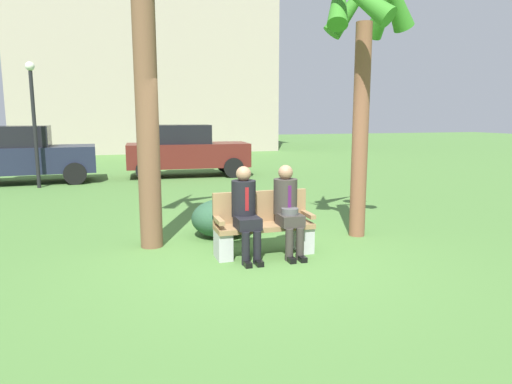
{
  "coord_description": "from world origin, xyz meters",
  "views": [
    {
      "loc": [
        -1.83,
        -5.91,
        1.98
      ],
      "look_at": [
        0.17,
        0.55,
        0.85
      ],
      "focal_mm": 32.33,
      "sensor_mm": 36.0,
      "label": 1
    }
  ],
  "objects_px": {
    "seated_man_right": "(288,206)",
    "street_lamp": "(33,111)",
    "shrub_near_bench": "(260,209)",
    "shrub_mid_lawn": "(222,218)",
    "building_backdrop": "(145,54)",
    "park_bench": "(263,227)",
    "parked_car_far": "(187,151)",
    "palm_tree_short": "(364,25)",
    "seated_man_left": "(245,208)",
    "parked_car_near": "(24,155)"
  },
  "relations": [
    {
      "from": "street_lamp",
      "to": "seated_man_right",
      "type": "bearing_deg",
      "value": -60.94
    },
    {
      "from": "palm_tree_short",
      "to": "shrub_mid_lawn",
      "type": "relative_size",
      "value": 4.64
    },
    {
      "from": "palm_tree_short",
      "to": "shrub_mid_lawn",
      "type": "distance_m",
      "value": 3.79
    },
    {
      "from": "park_bench",
      "to": "shrub_near_bench",
      "type": "relative_size",
      "value": 1.43
    },
    {
      "from": "parked_car_far",
      "to": "building_backdrop",
      "type": "bearing_deg",
      "value": 91.06
    },
    {
      "from": "building_backdrop",
      "to": "palm_tree_short",
      "type": "bearing_deg",
      "value": -85.47
    },
    {
      "from": "seated_man_right",
      "to": "shrub_near_bench",
      "type": "bearing_deg",
      "value": 84.93
    },
    {
      "from": "shrub_mid_lawn",
      "to": "parked_car_far",
      "type": "distance_m",
      "value": 7.9
    },
    {
      "from": "parked_car_far",
      "to": "building_backdrop",
      "type": "distance_m",
      "value": 14.64
    },
    {
      "from": "palm_tree_short",
      "to": "shrub_near_bench",
      "type": "distance_m",
      "value": 3.53
    },
    {
      "from": "park_bench",
      "to": "seated_man_left",
      "type": "relative_size",
      "value": 1.09
    },
    {
      "from": "seated_man_right",
      "to": "shrub_near_bench",
      "type": "xyz_separation_m",
      "value": [
        0.16,
        1.8,
        -0.41
      ]
    },
    {
      "from": "palm_tree_short",
      "to": "parked_car_near",
      "type": "height_order",
      "value": "palm_tree_short"
    },
    {
      "from": "parked_car_far",
      "to": "building_backdrop",
      "type": "xyz_separation_m",
      "value": [
        -0.26,
        13.84,
        4.75
      ]
    },
    {
      "from": "parked_car_far",
      "to": "parked_car_near",
      "type": "bearing_deg",
      "value": -177.2
    },
    {
      "from": "shrub_mid_lawn",
      "to": "building_backdrop",
      "type": "relative_size",
      "value": 0.07
    },
    {
      "from": "seated_man_left",
      "to": "building_backdrop",
      "type": "distance_m",
      "value": 23.45
    },
    {
      "from": "shrub_near_bench",
      "to": "street_lamp",
      "type": "bearing_deg",
      "value": 126.78
    },
    {
      "from": "palm_tree_short",
      "to": "shrub_mid_lawn",
      "type": "xyz_separation_m",
      "value": [
        -2.16,
        0.62,
        -3.05
      ]
    },
    {
      "from": "seated_man_right",
      "to": "street_lamp",
      "type": "xyz_separation_m",
      "value": [
        -4.35,
        7.82,
        1.38
      ]
    },
    {
      "from": "parked_car_near",
      "to": "seated_man_left",
      "type": "bearing_deg",
      "value": -64.48
    },
    {
      "from": "seated_man_left",
      "to": "parked_car_far",
      "type": "bearing_deg",
      "value": 86.28
    },
    {
      "from": "shrub_near_bench",
      "to": "shrub_mid_lawn",
      "type": "height_order",
      "value": "shrub_mid_lawn"
    },
    {
      "from": "park_bench",
      "to": "building_backdrop",
      "type": "xyz_separation_m",
      "value": [
        0.04,
        22.82,
        5.19
      ]
    },
    {
      "from": "seated_man_right",
      "to": "palm_tree_short",
      "type": "xyz_separation_m",
      "value": [
        1.48,
        0.63,
        2.65
      ]
    },
    {
      "from": "seated_man_right",
      "to": "palm_tree_short",
      "type": "height_order",
      "value": "palm_tree_short"
    },
    {
      "from": "seated_man_left",
      "to": "seated_man_right",
      "type": "height_order",
      "value": "seated_man_left"
    },
    {
      "from": "parked_car_far",
      "to": "street_lamp",
      "type": "height_order",
      "value": "street_lamp"
    },
    {
      "from": "seated_man_left",
      "to": "street_lamp",
      "type": "relative_size",
      "value": 0.38
    },
    {
      "from": "seated_man_left",
      "to": "seated_man_right",
      "type": "xyz_separation_m",
      "value": [
        0.62,
        -0.01,
        -0.0
      ]
    },
    {
      "from": "shrub_mid_lawn",
      "to": "parked_car_near",
      "type": "xyz_separation_m",
      "value": [
        -4.18,
        7.62,
        0.53
      ]
    },
    {
      "from": "parked_car_near",
      "to": "street_lamp",
      "type": "height_order",
      "value": "street_lamp"
    },
    {
      "from": "park_bench",
      "to": "parked_car_near",
      "type": "relative_size",
      "value": 0.36
    },
    {
      "from": "shrub_mid_lawn",
      "to": "parked_car_far",
      "type": "height_order",
      "value": "parked_car_far"
    },
    {
      "from": "parked_car_far",
      "to": "street_lamp",
      "type": "bearing_deg",
      "value": -163.48
    },
    {
      "from": "seated_man_right",
      "to": "street_lamp",
      "type": "relative_size",
      "value": 0.38
    },
    {
      "from": "street_lamp",
      "to": "seated_man_left",
      "type": "bearing_deg",
      "value": -64.51
    },
    {
      "from": "seated_man_left",
      "to": "shrub_mid_lawn",
      "type": "bearing_deg",
      "value": 92.55
    },
    {
      "from": "park_bench",
      "to": "seated_man_right",
      "type": "bearing_deg",
      "value": -21.44
    },
    {
      "from": "seated_man_left",
      "to": "building_backdrop",
      "type": "height_order",
      "value": "building_backdrop"
    },
    {
      "from": "seated_man_right",
      "to": "shrub_near_bench",
      "type": "distance_m",
      "value": 1.85
    },
    {
      "from": "parked_car_near",
      "to": "building_backdrop",
      "type": "distance_m",
      "value": 15.54
    },
    {
      "from": "parked_car_near",
      "to": "parked_car_far",
      "type": "height_order",
      "value": "same"
    },
    {
      "from": "shrub_mid_lawn",
      "to": "seated_man_left",
      "type": "bearing_deg",
      "value": -87.45
    },
    {
      "from": "seated_man_right",
      "to": "park_bench",
      "type": "bearing_deg",
      "value": 158.56
    },
    {
      "from": "seated_man_right",
      "to": "shrub_near_bench",
      "type": "relative_size",
      "value": 1.31
    },
    {
      "from": "seated_man_right",
      "to": "palm_tree_short",
      "type": "distance_m",
      "value": 3.1
    },
    {
      "from": "park_bench",
      "to": "street_lamp",
      "type": "xyz_separation_m",
      "value": [
        -4.02,
        7.7,
        1.69
      ]
    },
    {
      "from": "park_bench",
      "to": "seated_man_left",
      "type": "distance_m",
      "value": 0.45
    },
    {
      "from": "shrub_mid_lawn",
      "to": "parked_car_far",
      "type": "xyz_separation_m",
      "value": [
        0.65,
        7.85,
        0.53
      ]
    }
  ]
}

